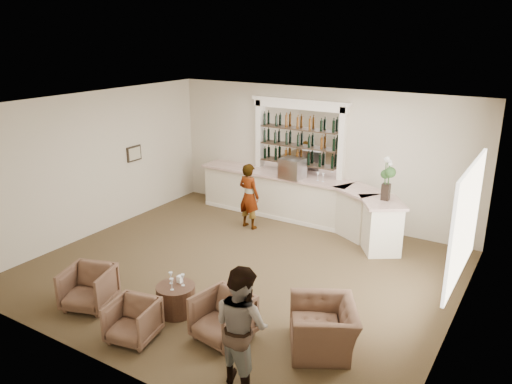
{
  "coord_description": "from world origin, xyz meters",
  "views": [
    {
      "loc": [
        5.02,
        -7.52,
        4.59
      ],
      "look_at": [
        -0.19,
        0.9,
        1.37
      ],
      "focal_mm": 35.0,
      "sensor_mm": 36.0,
      "label": 1
    }
  ],
  "objects_px": {
    "sommelier": "(249,196)",
    "espresso_machine": "(292,168)",
    "bar_counter": "(302,200)",
    "armchair_left": "(89,288)",
    "guest": "(242,326)",
    "armchair_far": "(323,327)",
    "armchair_right": "(223,317)",
    "armchair_center": "(133,321)",
    "flower_vase": "(387,176)",
    "cocktail_table": "(176,299)"
  },
  "relations": [
    {
      "from": "sommelier",
      "to": "espresso_machine",
      "type": "relative_size",
      "value": 2.89
    },
    {
      "from": "bar_counter",
      "to": "armchair_left",
      "type": "distance_m",
      "value": 5.68
    },
    {
      "from": "guest",
      "to": "armchair_far",
      "type": "xyz_separation_m",
      "value": [
        0.63,
        1.26,
        -0.51
      ]
    },
    {
      "from": "sommelier",
      "to": "armchair_right",
      "type": "relative_size",
      "value": 1.97
    },
    {
      "from": "sommelier",
      "to": "armchair_left",
      "type": "xyz_separation_m",
      "value": [
        -0.38,
        -4.56,
        -0.44
      ]
    },
    {
      "from": "armchair_left",
      "to": "armchair_center",
      "type": "relative_size",
      "value": 1.12
    },
    {
      "from": "armchair_left",
      "to": "armchair_far",
      "type": "xyz_separation_m",
      "value": [
        3.94,
        1.04,
        -0.01
      ]
    },
    {
      "from": "bar_counter",
      "to": "guest",
      "type": "bearing_deg",
      "value": -70.76
    },
    {
      "from": "bar_counter",
      "to": "sommelier",
      "type": "relative_size",
      "value": 3.57
    },
    {
      "from": "bar_counter",
      "to": "armchair_far",
      "type": "distance_m",
      "value": 5.21
    },
    {
      "from": "flower_vase",
      "to": "bar_counter",
      "type": "bearing_deg",
      "value": 167.13
    },
    {
      "from": "armchair_left",
      "to": "armchair_right",
      "type": "relative_size",
      "value": 0.98
    },
    {
      "from": "armchair_left",
      "to": "flower_vase",
      "type": "relative_size",
      "value": 0.84
    },
    {
      "from": "cocktail_table",
      "to": "armchair_far",
      "type": "distance_m",
      "value": 2.57
    },
    {
      "from": "sommelier",
      "to": "armchair_right",
      "type": "bearing_deg",
      "value": 126.19
    },
    {
      "from": "cocktail_table",
      "to": "armchair_far",
      "type": "relative_size",
      "value": 0.6
    },
    {
      "from": "armchair_left",
      "to": "armchair_far",
      "type": "height_order",
      "value": "armchair_left"
    },
    {
      "from": "guest",
      "to": "armchair_center",
      "type": "xyz_separation_m",
      "value": [
        -1.96,
        -0.08,
        -0.54
      ]
    },
    {
      "from": "cocktail_table",
      "to": "espresso_machine",
      "type": "xyz_separation_m",
      "value": [
        -0.33,
        4.8,
        1.13
      ]
    },
    {
      "from": "bar_counter",
      "to": "armchair_right",
      "type": "bearing_deg",
      "value": -76.56
    },
    {
      "from": "flower_vase",
      "to": "sommelier",
      "type": "bearing_deg",
      "value": -171.72
    },
    {
      "from": "cocktail_table",
      "to": "armchair_left",
      "type": "relative_size",
      "value": 0.83
    },
    {
      "from": "cocktail_table",
      "to": "armchair_center",
      "type": "relative_size",
      "value": 0.93
    },
    {
      "from": "armchair_right",
      "to": "espresso_machine",
      "type": "xyz_separation_m",
      "value": [
        -1.45,
        4.99,
        1.01
      ]
    },
    {
      "from": "bar_counter",
      "to": "armchair_left",
      "type": "xyz_separation_m",
      "value": [
        -1.3,
        -5.53,
        -0.21
      ]
    },
    {
      "from": "bar_counter",
      "to": "armchair_center",
      "type": "height_order",
      "value": "bar_counter"
    },
    {
      "from": "armchair_far",
      "to": "flower_vase",
      "type": "bearing_deg",
      "value": 155.83
    },
    {
      "from": "armchair_center",
      "to": "armchair_far",
      "type": "xyz_separation_m",
      "value": [
        2.59,
        1.34,
        0.03
      ]
    },
    {
      "from": "guest",
      "to": "espresso_machine",
      "type": "distance_m",
      "value": 6.11
    },
    {
      "from": "guest",
      "to": "armchair_right",
      "type": "bearing_deg",
      "value": -23.64
    },
    {
      "from": "bar_counter",
      "to": "armchair_right",
      "type": "height_order",
      "value": "bar_counter"
    },
    {
      "from": "armchair_far",
      "to": "armchair_center",
      "type": "bearing_deg",
      "value": -92.69
    },
    {
      "from": "armchair_left",
      "to": "armchair_center",
      "type": "bearing_deg",
      "value": -31.21
    },
    {
      "from": "sommelier",
      "to": "armchair_far",
      "type": "height_order",
      "value": "sommelier"
    },
    {
      "from": "bar_counter",
      "to": "armchair_center",
      "type": "xyz_separation_m",
      "value": [
        0.04,
        -5.83,
        -0.25
      ]
    },
    {
      "from": "armchair_far",
      "to": "flower_vase",
      "type": "xyz_separation_m",
      "value": [
        -0.41,
        3.98,
        1.32
      ]
    },
    {
      "from": "armchair_far",
      "to": "flower_vase",
      "type": "relative_size",
      "value": 1.16
    },
    {
      "from": "guest",
      "to": "espresso_machine",
      "type": "relative_size",
      "value": 3.11
    },
    {
      "from": "cocktail_table",
      "to": "armchair_left",
      "type": "xyz_separation_m",
      "value": [
        -1.41,
        -0.65,
        0.11
      ]
    },
    {
      "from": "armchair_right",
      "to": "armchair_far",
      "type": "relative_size",
      "value": 0.74
    },
    {
      "from": "bar_counter",
      "to": "armchair_left",
      "type": "relative_size",
      "value": 7.15
    },
    {
      "from": "espresso_machine",
      "to": "flower_vase",
      "type": "relative_size",
      "value": 0.59
    },
    {
      "from": "armchair_far",
      "to": "cocktail_table",
      "type": "bearing_deg",
      "value": -111.18
    },
    {
      "from": "armchair_center",
      "to": "guest",
      "type": "bearing_deg",
      "value": -9.22
    },
    {
      "from": "sommelier",
      "to": "armchair_far",
      "type": "bearing_deg",
      "value": 144.05
    },
    {
      "from": "guest",
      "to": "armchair_center",
      "type": "distance_m",
      "value": 2.04
    },
    {
      "from": "bar_counter",
      "to": "armchair_far",
      "type": "height_order",
      "value": "bar_counter"
    },
    {
      "from": "guest",
      "to": "armchair_center",
      "type": "height_order",
      "value": "guest"
    },
    {
      "from": "bar_counter",
      "to": "cocktail_table",
      "type": "bearing_deg",
      "value": -88.81
    },
    {
      "from": "cocktail_table",
      "to": "sommelier",
      "type": "distance_m",
      "value": 4.08
    }
  ]
}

